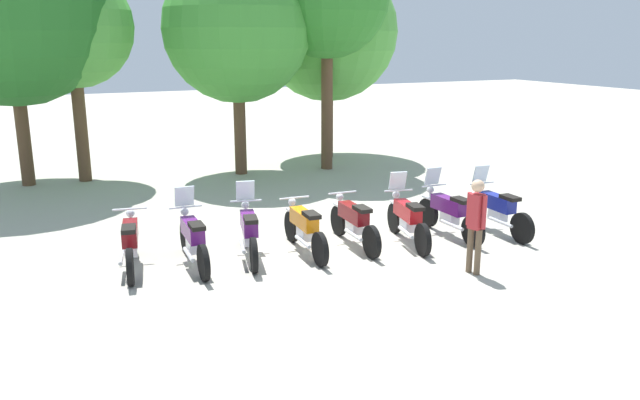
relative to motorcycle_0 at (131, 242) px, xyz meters
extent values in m
plane|color=#ADA899|center=(3.72, -0.57, -0.50)|extent=(80.00, 80.00, 0.00)
cylinder|color=black|center=(0.14, 0.73, -0.18)|extent=(0.21, 0.65, 0.64)
cylinder|color=black|center=(-0.14, -0.79, -0.18)|extent=(0.21, 0.65, 0.64)
cube|color=silver|center=(0.14, 0.73, 0.16)|extent=(0.18, 0.38, 0.04)
cube|color=maroon|center=(0.01, 0.02, 0.17)|extent=(0.42, 0.98, 0.30)
cube|color=silver|center=(0.00, -0.03, -0.10)|extent=(0.29, 0.43, 0.24)
cube|color=black|center=(-0.06, -0.37, 0.36)|extent=(0.31, 0.48, 0.08)
cylinder|color=silver|center=(0.12, 0.65, 0.13)|extent=(0.09, 0.23, 0.64)
cylinder|color=silver|center=(0.10, 0.56, 0.47)|extent=(0.62, 0.15, 0.04)
sphere|color=silver|center=(0.13, 0.68, 0.35)|extent=(0.19, 0.19, 0.16)
cylinder|color=silver|center=(-0.21, -0.30, -0.16)|extent=(0.19, 0.70, 0.07)
cylinder|color=black|center=(1.09, 0.44, -0.18)|extent=(0.12, 0.64, 0.64)
cylinder|color=black|center=(1.03, -1.11, -0.18)|extent=(0.12, 0.64, 0.64)
cube|color=silver|center=(1.09, 0.44, 0.16)|extent=(0.13, 0.36, 0.04)
cube|color=#59196B|center=(1.06, -0.29, 0.17)|extent=(0.29, 0.96, 0.30)
cube|color=silver|center=(1.06, -0.34, -0.10)|extent=(0.23, 0.41, 0.24)
cube|color=black|center=(1.05, -0.69, 0.36)|extent=(0.25, 0.45, 0.08)
cylinder|color=silver|center=(1.08, 0.35, 0.13)|extent=(0.06, 0.23, 0.64)
cylinder|color=silver|center=(1.08, 0.26, 0.47)|extent=(0.62, 0.06, 0.04)
sphere|color=silver|center=(1.08, 0.39, 0.35)|extent=(0.17, 0.17, 0.16)
cylinder|color=silver|center=(0.89, -0.63, -0.16)|extent=(0.09, 0.70, 0.07)
cube|color=silver|center=(1.08, 0.32, 0.67)|extent=(0.36, 0.14, 0.39)
cylinder|color=black|center=(2.30, 0.41, -0.18)|extent=(0.24, 0.65, 0.64)
cylinder|color=black|center=(1.95, -1.10, -0.18)|extent=(0.24, 0.65, 0.64)
cube|color=silver|center=(2.30, 0.41, 0.16)|extent=(0.20, 0.38, 0.04)
cube|color=#59196B|center=(2.13, -0.30, 0.17)|extent=(0.47, 0.98, 0.30)
cube|color=silver|center=(2.12, -0.35, -0.10)|extent=(0.31, 0.44, 0.24)
cube|color=black|center=(2.04, -0.69, 0.36)|extent=(0.33, 0.48, 0.08)
cylinder|color=silver|center=(2.28, 0.32, 0.13)|extent=(0.10, 0.23, 0.64)
cylinder|color=silver|center=(2.26, 0.23, 0.47)|extent=(0.61, 0.18, 0.04)
sphere|color=silver|center=(2.29, 0.36, 0.35)|extent=(0.19, 0.19, 0.16)
cylinder|color=silver|center=(1.90, -0.60, -0.16)|extent=(0.23, 0.70, 0.07)
cube|color=silver|center=(2.27, 0.29, 0.67)|extent=(0.38, 0.21, 0.39)
cylinder|color=black|center=(3.22, 0.25, -0.18)|extent=(0.13, 0.64, 0.64)
cylinder|color=black|center=(3.15, -1.30, -0.18)|extent=(0.13, 0.64, 0.64)
cube|color=silver|center=(3.22, 0.25, 0.16)|extent=(0.14, 0.37, 0.04)
cube|color=orange|center=(3.19, -0.48, 0.17)|extent=(0.31, 0.96, 0.30)
cube|color=silver|center=(3.19, -0.53, -0.10)|extent=(0.24, 0.41, 0.24)
cube|color=black|center=(3.17, -0.88, 0.36)|extent=(0.26, 0.45, 0.08)
cylinder|color=silver|center=(3.22, 0.16, 0.13)|extent=(0.06, 0.23, 0.64)
cylinder|color=silver|center=(3.21, 0.07, 0.47)|extent=(0.62, 0.07, 0.04)
sphere|color=silver|center=(3.22, 0.20, 0.35)|extent=(0.17, 0.17, 0.16)
cylinder|color=silver|center=(3.01, -0.82, -0.16)|extent=(0.10, 0.70, 0.07)
cylinder|color=black|center=(4.28, 0.22, -0.18)|extent=(0.13, 0.64, 0.64)
cylinder|color=black|center=(4.21, -1.32, -0.18)|extent=(0.13, 0.64, 0.64)
cube|color=silver|center=(4.28, 0.22, 0.16)|extent=(0.14, 0.37, 0.04)
cube|color=maroon|center=(4.25, -0.50, 0.17)|extent=(0.30, 0.96, 0.30)
cube|color=silver|center=(4.25, -0.55, -0.10)|extent=(0.24, 0.41, 0.24)
cube|color=black|center=(4.23, -0.90, 0.36)|extent=(0.26, 0.45, 0.08)
cylinder|color=silver|center=(4.28, 0.13, 0.13)|extent=(0.06, 0.23, 0.64)
cylinder|color=silver|center=(4.28, 0.04, 0.47)|extent=(0.62, 0.06, 0.04)
sphere|color=silver|center=(4.28, 0.17, 0.35)|extent=(0.17, 0.17, 0.16)
cylinder|color=silver|center=(4.07, -0.84, -0.16)|extent=(0.10, 0.70, 0.07)
cylinder|color=black|center=(5.46, -0.10, -0.18)|extent=(0.22, 0.65, 0.64)
cylinder|color=black|center=(5.16, -1.62, -0.18)|extent=(0.22, 0.65, 0.64)
cube|color=silver|center=(5.46, -0.10, 0.16)|extent=(0.19, 0.38, 0.04)
cube|color=red|center=(5.32, -0.81, 0.17)|extent=(0.44, 0.98, 0.30)
cube|color=silver|center=(5.31, -0.86, -0.10)|extent=(0.29, 0.43, 0.24)
cube|color=black|center=(5.24, -1.20, 0.36)|extent=(0.32, 0.48, 0.08)
cylinder|color=silver|center=(5.44, -0.19, 0.13)|extent=(0.09, 0.23, 0.64)
cylinder|color=silver|center=(5.43, -0.28, 0.47)|extent=(0.62, 0.15, 0.04)
sphere|color=silver|center=(5.45, -0.15, 0.35)|extent=(0.19, 0.19, 0.16)
cylinder|color=silver|center=(5.10, -1.12, -0.16)|extent=(0.20, 0.70, 0.07)
cube|color=silver|center=(5.44, -0.22, 0.67)|extent=(0.38, 0.20, 0.39)
cylinder|color=black|center=(6.36, -0.03, -0.18)|extent=(0.11, 0.64, 0.64)
cylinder|color=black|center=(6.38, -1.58, -0.18)|extent=(0.11, 0.64, 0.64)
cube|color=silver|center=(6.36, -0.03, 0.16)|extent=(0.12, 0.36, 0.04)
cube|color=#59196B|center=(6.37, -0.75, 0.17)|extent=(0.27, 0.95, 0.30)
cube|color=silver|center=(6.37, -0.80, -0.10)|extent=(0.22, 0.40, 0.24)
cube|color=black|center=(6.38, -1.15, 0.36)|extent=(0.25, 0.44, 0.08)
cylinder|color=silver|center=(6.37, -0.12, 0.13)|extent=(0.05, 0.23, 0.64)
cylinder|color=silver|center=(6.37, -0.21, 0.47)|extent=(0.62, 0.04, 0.04)
sphere|color=silver|center=(6.37, -0.08, 0.35)|extent=(0.16, 0.16, 0.16)
cylinder|color=silver|center=(6.22, -1.10, -0.16)|extent=(0.08, 0.70, 0.07)
cube|color=silver|center=(6.37, -0.15, 0.67)|extent=(0.36, 0.14, 0.39)
cylinder|color=black|center=(7.46, -0.28, -0.18)|extent=(0.12, 0.64, 0.64)
cylinder|color=black|center=(7.42, -1.83, -0.18)|extent=(0.12, 0.64, 0.64)
cube|color=silver|center=(7.46, -0.28, 0.16)|extent=(0.13, 0.36, 0.04)
cube|color=navy|center=(7.44, -1.00, 0.17)|extent=(0.28, 0.96, 0.30)
cube|color=silver|center=(7.44, -1.05, -0.10)|extent=(0.23, 0.41, 0.24)
cube|color=black|center=(7.43, -1.40, 0.36)|extent=(0.25, 0.45, 0.08)
cylinder|color=silver|center=(7.45, -0.37, 0.13)|extent=(0.06, 0.23, 0.64)
cylinder|color=silver|center=(7.45, -0.46, 0.47)|extent=(0.62, 0.05, 0.04)
sphere|color=silver|center=(7.45, -0.33, 0.35)|extent=(0.16, 0.16, 0.16)
cylinder|color=silver|center=(7.27, -1.35, -0.16)|extent=(0.09, 0.70, 0.07)
cube|color=silver|center=(7.45, -0.40, 0.67)|extent=(0.36, 0.14, 0.39)
cylinder|color=brown|center=(5.48, -2.86, -0.09)|extent=(0.14, 0.14, 0.83)
cylinder|color=brown|center=(5.43, -2.70, -0.09)|extent=(0.14, 0.14, 0.83)
cube|color=#B22D33|center=(5.46, -2.78, 0.64)|extent=(0.25, 0.27, 0.62)
cylinder|color=#B22D33|center=(5.50, -2.93, 0.65)|extent=(0.10, 0.10, 0.59)
cylinder|color=#B22D33|center=(5.41, -2.63, 0.65)|extent=(0.10, 0.10, 0.59)
sphere|color=#DBAD89|center=(5.46, -2.78, 1.09)|extent=(0.28, 0.28, 0.22)
cylinder|color=brown|center=(-1.60, 8.16, 1.02)|extent=(0.36, 0.36, 3.04)
sphere|color=#236623|center=(-1.60, 8.16, 4.44)|extent=(5.45, 5.45, 5.45)
cylinder|color=brown|center=(-0.09, 8.09, 1.09)|extent=(0.36, 0.36, 3.18)
sphere|color=#4C9E3D|center=(-0.09, 8.09, 3.86)|extent=(3.39, 3.39, 3.39)
cylinder|color=brown|center=(4.37, 7.13, 0.90)|extent=(0.36, 0.36, 2.81)
sphere|color=#3D8E33|center=(4.37, 7.13, 3.83)|extent=(4.33, 4.33, 4.33)
cylinder|color=brown|center=(7.10, 6.73, 1.49)|extent=(0.36, 0.36, 3.99)
cylinder|color=brown|center=(8.04, 8.63, 0.82)|extent=(0.36, 0.36, 2.64)
sphere|color=#4C9E3D|center=(8.04, 8.63, 3.77)|extent=(4.66, 4.66, 4.66)
camera|label=1|loc=(-1.44, -11.24, 3.55)|focal=35.54mm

